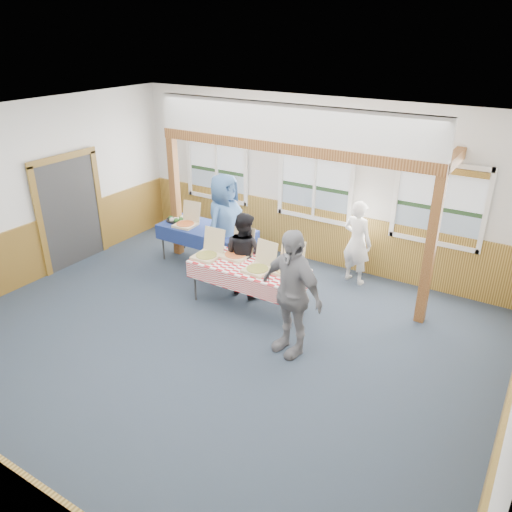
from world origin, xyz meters
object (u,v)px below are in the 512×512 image
Objects in this scene: table_left at (207,230)px; woman_white at (357,242)px; person_grey at (291,293)px; woman_black at (244,254)px; table_right at (248,268)px; man_blue at (225,224)px.

woman_white is at bearing 33.96° from table_left.
person_grey is at bearing 104.26° from woman_white.
woman_white is at bearing -129.69° from woman_black.
table_right is at bearing 165.14° from person_grey.
woman_black is at bearing 57.98° from woman_white.
woman_black reaches higher than table_right.
woman_black is (1.28, -0.63, 0.05)m from table_left.
table_right is 1.04× the size of man_blue.
woman_black is 0.98m from man_blue.
man_blue is (-2.27, -0.90, 0.18)m from woman_white.
man_blue is (-1.09, 0.89, 0.26)m from table_right.
woman_black is 0.78× the size of man_blue.
table_right is 1.44m from person_grey.
woman_white is (1.18, 1.79, 0.08)m from table_right.
table_right is 2.14m from woman_white.
woman_white reaches higher than table_right.
table_right is at bearing -13.83° from table_left.
table_left is at bearing 143.80° from table_right.
woman_white is (2.77, 0.81, 0.08)m from table_left.
table_left is 1.86m from table_right.
person_grey is (1.51, -1.10, 0.20)m from woman_black.
man_blue is 1.01× the size of person_grey.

